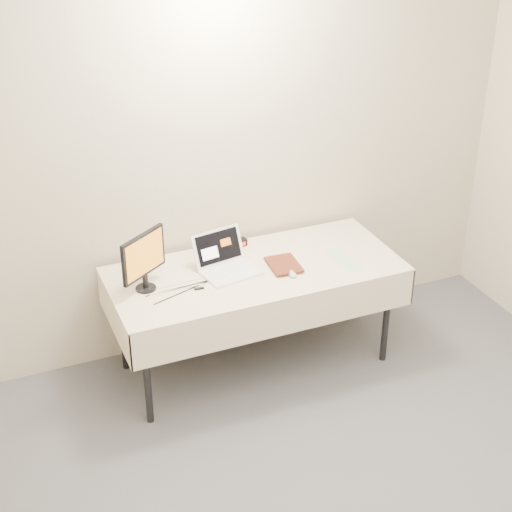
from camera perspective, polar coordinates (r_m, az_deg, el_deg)
name	(u,v)px	position (r m, az deg, el deg)	size (l,w,h in m)	color
back_wall	(228,154)	(5.08, -2.06, 7.44)	(4.00, 0.10, 2.70)	beige
table	(255,277)	(5.00, -0.05, -1.54)	(1.86, 0.81, 0.74)	black
laptop	(226,262)	(4.93, -2.23, -0.43)	(0.39, 0.38, 0.23)	white
monitor	(143,257)	(4.69, -8.19, -0.11)	(0.31, 0.22, 0.37)	black
book	(270,252)	(4.90, 1.04, 0.32)	(0.19, 0.02, 0.25)	maroon
alarm_clock	(238,243)	(5.21, -1.32, 0.93)	(0.13, 0.07, 0.05)	black
clicker	(292,273)	(4.89, 2.63, -1.27)	(0.05, 0.10, 0.02)	silver
paper_form	(344,260)	(5.09, 6.40, -0.28)	(0.12, 0.30, 0.00)	#AFDCB0
usb_dongle	(199,289)	(4.76, -4.16, -2.37)	(0.06, 0.02, 0.01)	black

